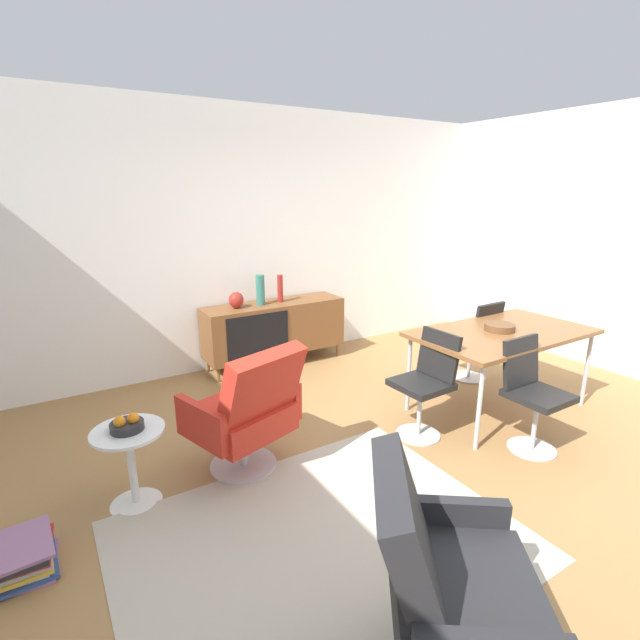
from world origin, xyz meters
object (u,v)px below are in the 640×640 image
sideboard (275,327)px  armchair_black_shell (449,583)px  vase_cobalt (260,290)px  side_table_round (131,458)px  vase_sculptural_dark (280,289)px  vase_ceramic_small (236,300)px  wooden_bowl_on_table (499,327)px  lounge_chair_red (247,410)px  fruit_bowl (127,425)px  dining_chair_back_right (476,337)px  dining_table (503,335)px  dining_chair_front_left (532,390)px  dining_chair_near_window (427,380)px  magazine_stack (22,557)px

sideboard → armchair_black_shell: 3.70m
vase_cobalt → side_table_round: size_ratio=0.64×
vase_cobalt → vase_sculptural_dark: vase_cobalt is taller
vase_ceramic_small → wooden_bowl_on_table: bearing=-51.3°
lounge_chair_red → side_table_round: bearing=177.6°
vase_sculptural_dark → fruit_bowl: bearing=-137.9°
vase_cobalt → dining_chair_back_right: size_ratio=0.39×
sideboard → dining_chair_back_right: (1.57, -1.51, 0.03)m
lounge_chair_red → side_table_round: 0.78m
vase_ceramic_small → wooden_bowl_on_table: size_ratio=0.67×
dining_table → dining_chair_front_left: dining_chair_front_left is taller
vase_sculptural_dark → vase_ceramic_small: 0.53m
wooden_bowl_on_table → fruit_bowl: 3.08m
vase_sculptural_dark → lounge_chair_red: 2.18m
wooden_bowl_on_table → side_table_round: bearing=174.6°
vase_cobalt → armchair_black_shell: 3.69m
dining_table → dining_chair_near_window: bearing=179.8°
dining_chair_back_right → side_table_round: dining_chair_back_right is taller
dining_chair_near_window → wooden_bowl_on_table: bearing=1.4°
dining_table → armchair_black_shell: 2.69m
sideboard → dining_chair_back_right: bearing=-43.8°
magazine_stack → vase_ceramic_small: bearing=44.8°
wooden_bowl_on_table → lounge_chair_red: lounge_chair_red is taller
vase_cobalt → sideboard: bearing=-0.7°
wooden_bowl_on_table → magazine_stack: bearing=179.6°
sideboard → wooden_bowl_on_table: 2.39m
wooden_bowl_on_table → dining_chair_back_right: dining_chair_back_right is taller
dining_table → lounge_chair_red: 2.34m
vase_ceramic_small → dining_chair_back_right: 2.54m
fruit_bowl → magazine_stack: bearing=-156.7°
sideboard → vase_cobalt: vase_cobalt is taller
vase_ceramic_small → sideboard: bearing=-0.2°
wooden_bowl_on_table → dining_chair_front_left: 0.73m
dining_chair_back_right → fruit_bowl: bearing=-175.9°
dining_chair_back_right → side_table_round: (-3.43, -0.24, -0.15)m
vase_ceramic_small → magazine_stack: bearing=-135.2°
vase_cobalt → armchair_black_shell: (-0.85, -3.57, -0.42)m
vase_sculptural_dark → armchair_black_shell: (-1.09, -3.57, -0.41)m
magazine_stack → armchair_black_shell: bearing=-46.4°
vase_ceramic_small → lounge_chair_red: lounge_chair_red is taller
fruit_bowl → vase_sculptural_dark: bearing=42.1°
vase_ceramic_small → side_table_round: vase_ceramic_small is taller
wooden_bowl_on_table → side_table_round: (-3.06, 0.29, -0.45)m
lounge_chair_red → dining_chair_front_left: bearing=-23.2°
lounge_chair_red → fruit_bowl: lounge_chair_red is taller
dining_table → dining_chair_front_left: (-0.35, -0.56, -0.23)m
vase_sculptural_dark → dining_table: vase_sculptural_dark is taller
armchair_black_shell → side_table_round: 2.01m
side_table_round → vase_ceramic_small: bearing=51.0°
dining_chair_front_left → side_table_round: size_ratio=1.65×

